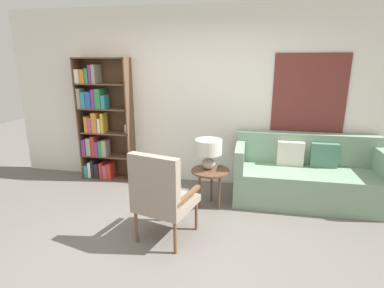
% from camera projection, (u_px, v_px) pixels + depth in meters
% --- Properties ---
extents(ground_plane, '(14.00, 14.00, 0.00)m').
position_uv_depth(ground_plane, '(173.00, 255.00, 3.04)').
color(ground_plane, '#66605B').
extents(wall_back, '(6.40, 0.08, 2.70)m').
position_uv_depth(wall_back, '(206.00, 98.00, 4.59)').
color(wall_back, white).
rests_on(wall_back, ground_plane).
extents(bookshelf, '(0.86, 0.30, 1.96)m').
position_uv_depth(bookshelf, '(100.00, 124.00, 4.84)').
color(bookshelf, brown).
rests_on(bookshelf, ground_plane).
extents(armchair, '(0.69, 0.71, 1.01)m').
position_uv_depth(armchair, '(160.00, 193.00, 3.13)').
color(armchair, brown).
rests_on(armchair, ground_plane).
extents(couch, '(1.97, 0.84, 0.91)m').
position_uv_depth(couch, '(306.00, 177.00, 4.17)').
color(couch, gray).
rests_on(couch, ground_plane).
extents(side_table, '(0.50, 0.50, 0.52)m').
position_uv_depth(side_table, '(210.00, 174.00, 3.95)').
color(side_table, brown).
rests_on(side_table, ground_plane).
extents(table_lamp, '(0.35, 0.35, 0.40)m').
position_uv_depth(table_lamp, '(209.00, 150.00, 3.90)').
color(table_lamp, '#A59E93').
rests_on(table_lamp, side_table).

